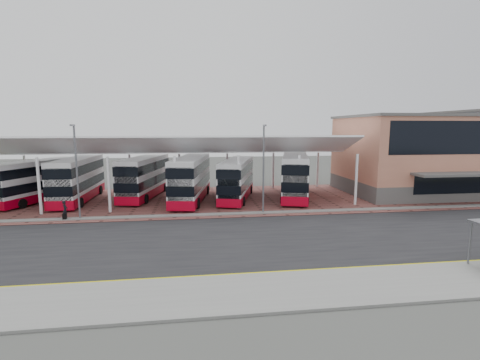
% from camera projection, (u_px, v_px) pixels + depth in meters
% --- Properties ---
extents(ground, '(140.00, 140.00, 0.00)m').
position_uv_depth(ground, '(253.00, 235.00, 25.49)').
color(ground, '#3D3F3B').
extents(road, '(120.00, 14.00, 0.02)m').
position_uv_depth(road, '(256.00, 239.00, 24.51)').
color(road, black).
rests_on(road, ground).
extents(forecourt, '(72.00, 16.00, 0.06)m').
position_uv_depth(forecourt, '(251.00, 199.00, 38.49)').
color(forecourt, brown).
rests_on(forecourt, ground).
extents(sidewalk, '(120.00, 4.00, 0.14)m').
position_uv_depth(sidewalk, '(286.00, 290.00, 16.66)').
color(sidewalk, slate).
rests_on(sidewalk, ground).
extents(north_kerb, '(120.00, 0.80, 0.14)m').
position_uv_depth(north_kerb, '(242.00, 214.00, 31.55)').
color(north_kerb, slate).
rests_on(north_kerb, ground).
extents(yellow_line_near, '(120.00, 0.12, 0.01)m').
position_uv_depth(yellow_line_near, '(276.00, 274.00, 18.62)').
color(yellow_line_near, '#C0BE00').
rests_on(yellow_line_near, road).
extents(yellow_line_far, '(120.00, 0.12, 0.01)m').
position_uv_depth(yellow_line_far, '(274.00, 272.00, 18.92)').
color(yellow_line_far, '#C0BE00').
rests_on(yellow_line_far, road).
extents(canopy, '(37.00, 11.63, 7.07)m').
position_uv_depth(canopy, '(177.00, 146.00, 37.49)').
color(canopy, white).
rests_on(canopy, ground).
extents(terminal, '(18.40, 14.40, 9.25)m').
position_uv_depth(terminal, '(423.00, 154.00, 41.48)').
color(terminal, '#585654').
rests_on(terminal, ground).
extents(lamp_west, '(0.16, 0.90, 8.07)m').
position_uv_depth(lamp_west, '(77.00, 169.00, 29.14)').
color(lamp_west, slate).
rests_on(lamp_west, ground).
extents(lamp_east, '(0.16, 0.90, 8.07)m').
position_uv_depth(lamp_east, '(264.00, 166.00, 31.25)').
color(lamp_east, slate).
rests_on(lamp_east, ground).
extents(bus_0, '(6.35, 10.71, 4.37)m').
position_uv_depth(bus_0, '(39.00, 181.00, 36.82)').
color(bus_0, white).
rests_on(bus_0, forecourt).
extents(bus_1, '(2.87, 11.12, 4.57)m').
position_uv_depth(bus_1, '(78.00, 180.00, 36.94)').
color(bus_1, white).
rests_on(bus_1, forecourt).
extents(bus_2, '(4.67, 11.22, 4.51)m').
position_uv_depth(bus_2, '(145.00, 177.00, 38.96)').
color(bus_2, white).
rests_on(bus_2, forecourt).
extents(bus_3, '(4.49, 11.60, 4.66)m').
position_uv_depth(bus_3, '(191.00, 179.00, 36.94)').
color(bus_3, white).
rests_on(bus_3, forecourt).
extents(bus_4, '(5.17, 10.68, 4.30)m').
position_uv_depth(bus_4, '(237.00, 180.00, 37.90)').
color(bus_4, white).
rests_on(bus_4, forecourt).
extents(bus_5, '(5.78, 11.81, 4.75)m').
position_uv_depth(bus_5, '(295.00, 176.00, 38.88)').
color(bus_5, white).
rests_on(bus_5, forecourt).
extents(pedestrian, '(0.41, 0.60, 1.60)m').
position_uv_depth(pedestrian, '(65.00, 210.00, 29.53)').
color(pedestrian, black).
rests_on(pedestrian, forecourt).
extents(suitcase, '(0.32, 0.23, 0.55)m').
position_uv_depth(suitcase, '(65.00, 217.00, 29.31)').
color(suitcase, black).
rests_on(suitcase, forecourt).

